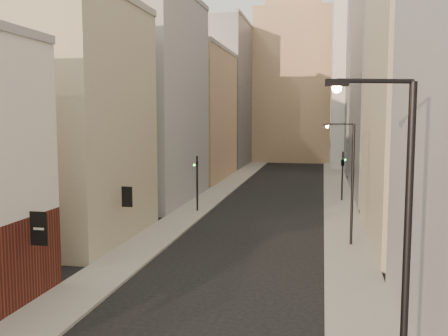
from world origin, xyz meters
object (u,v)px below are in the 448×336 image
at_px(white_tower, 358,52).
at_px(streetlamp_near, 399,231).
at_px(streetlamp_mid, 349,177).
at_px(traffic_light_left, 197,171).
at_px(traffic_light_right, 343,164).
at_px(clock_tower, 294,68).

height_order(white_tower, streetlamp_near, white_tower).
relative_size(streetlamp_mid, traffic_light_left, 1.60).
relative_size(streetlamp_near, traffic_light_right, 1.89).
bearing_deg(traffic_light_left, streetlamp_mid, 145.96).
xyz_separation_m(clock_tower, traffic_light_right, (7.74, -47.09, -13.86)).
height_order(clock_tower, traffic_light_left, clock_tower).
distance_m(streetlamp_near, streetlamp_mid, 19.05).
bearing_deg(traffic_light_left, white_tower, -108.82).
bearing_deg(white_tower, traffic_light_right, -95.63).
xyz_separation_m(traffic_light_left, traffic_light_right, (12.74, 8.09, 0.12)).
bearing_deg(traffic_light_left, streetlamp_near, 116.86).
bearing_deg(traffic_light_right, streetlamp_near, 72.70).
height_order(streetlamp_near, traffic_light_left, streetlamp_near).
distance_m(clock_tower, streetlamp_mid, 66.15).
height_order(white_tower, traffic_light_right, white_tower).
height_order(streetlamp_mid, traffic_light_left, streetlamp_mid).
bearing_deg(clock_tower, traffic_light_left, -95.18).
bearing_deg(streetlamp_near, streetlamp_mid, 72.81).
xyz_separation_m(clock_tower, white_tower, (11.00, -14.00, 0.97)).
distance_m(white_tower, streetlamp_near, 70.76).
distance_m(traffic_light_left, traffic_light_right, 15.09).
bearing_deg(streetlamp_mid, streetlamp_near, -70.08).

